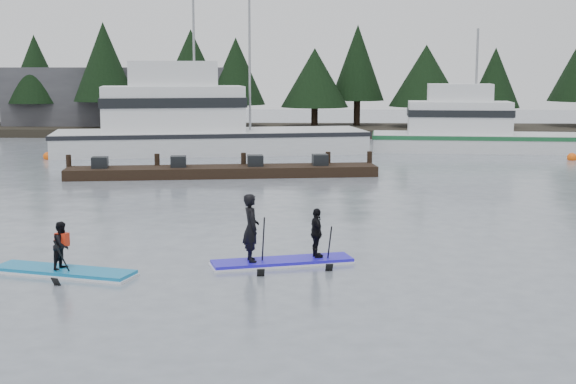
{
  "coord_description": "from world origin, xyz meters",
  "views": [
    {
      "loc": [
        0.92,
        -18.51,
        4.86
      ],
      "look_at": [
        0.0,
        6.0,
        1.1
      ],
      "focal_mm": 50.0,
      "sensor_mm": 36.0,
      "label": 1
    }
  ],
  "objects_px": {
    "floating_dock": "(223,171)",
    "paddleboard_solo": "(63,260)",
    "fishing_boat_large": "(201,140)",
    "fishing_boat_medium": "(479,142)",
    "paddleboard_duo": "(279,241)"
  },
  "relations": [
    {
      "from": "floating_dock",
      "to": "paddleboard_solo",
      "type": "height_order",
      "value": "paddleboard_solo"
    },
    {
      "from": "paddleboard_duo",
      "to": "paddleboard_solo",
      "type": "bearing_deg",
      "value": 175.93
    },
    {
      "from": "floating_dock",
      "to": "paddleboard_solo",
      "type": "distance_m",
      "value": 17.8
    },
    {
      "from": "fishing_boat_large",
      "to": "paddleboard_duo",
      "type": "height_order",
      "value": "fishing_boat_large"
    },
    {
      "from": "floating_dock",
      "to": "paddleboard_solo",
      "type": "bearing_deg",
      "value": -103.9
    },
    {
      "from": "fishing_boat_medium",
      "to": "paddleboard_duo",
      "type": "distance_m",
      "value": 30.6
    },
    {
      "from": "paddleboard_duo",
      "to": "fishing_boat_medium",
      "type": "bearing_deg",
      "value": 52.94
    },
    {
      "from": "fishing_boat_medium",
      "to": "floating_dock",
      "type": "relative_size",
      "value": 0.96
    },
    {
      "from": "paddleboard_solo",
      "to": "paddleboard_duo",
      "type": "distance_m",
      "value": 5.27
    },
    {
      "from": "paddleboard_solo",
      "to": "fishing_boat_medium",
      "type": "bearing_deg",
      "value": 77.62
    },
    {
      "from": "fishing_boat_large",
      "to": "paddleboard_solo",
      "type": "height_order",
      "value": "fishing_boat_large"
    },
    {
      "from": "fishing_boat_large",
      "to": "paddleboard_solo",
      "type": "xyz_separation_m",
      "value": [
        0.76,
        -28.15,
        -0.43
      ]
    },
    {
      "from": "floating_dock",
      "to": "paddleboard_solo",
      "type": "xyz_separation_m",
      "value": [
        -1.74,
        -17.72,
        0.11
      ]
    },
    {
      "from": "fishing_boat_large",
      "to": "paddleboard_duo",
      "type": "distance_m",
      "value": 27.63
    },
    {
      "from": "paddleboard_solo",
      "to": "paddleboard_duo",
      "type": "xyz_separation_m",
      "value": [
        5.14,
        1.16,
        0.26
      ]
    }
  ]
}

